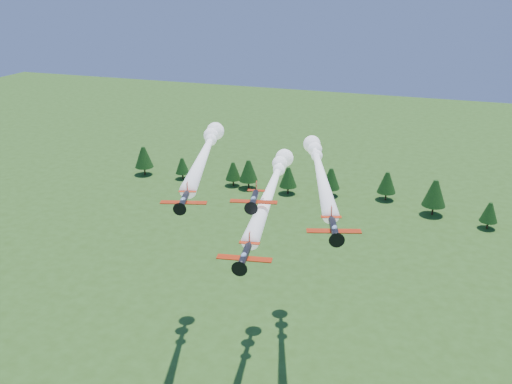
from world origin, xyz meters
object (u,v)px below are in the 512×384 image
(plane_lead, at_px, (273,184))
(plane_right, at_px, (319,167))
(plane_slot, at_px, (254,199))
(plane_left, at_px, (206,150))

(plane_lead, distance_m, plane_right, 11.30)
(plane_lead, relative_size, plane_slot, 5.96)
(plane_lead, height_order, plane_right, plane_right)
(plane_left, bearing_deg, plane_lead, -25.95)
(plane_lead, xyz_separation_m, plane_left, (-13.84, 2.33, 4.42))
(plane_right, distance_m, plane_slot, 22.96)
(plane_left, distance_m, plane_right, 21.57)
(plane_left, xyz_separation_m, plane_right, (20.11, 7.02, -3.44))
(plane_lead, height_order, plane_left, plane_left)
(plane_right, height_order, plane_slot, plane_slot)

